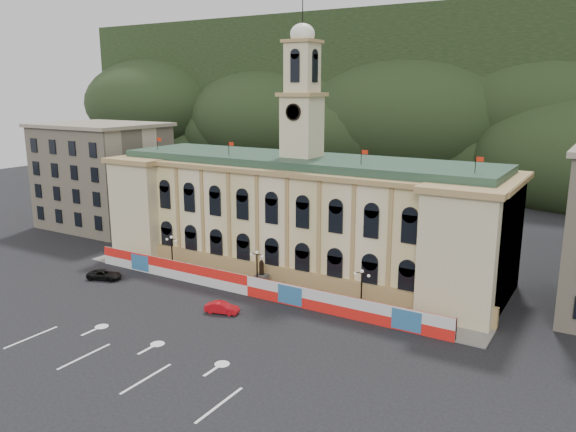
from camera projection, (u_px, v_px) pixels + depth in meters
The scene contains 13 objects.
ground at pixel (161, 342), 55.68m from camera, with size 260.00×260.00×0.00m, color black.
lane_markings at pixel (123, 362), 51.50m from camera, with size 26.00×10.00×0.02m, color white, non-canonical shape.
hill_ridge at pixel (473, 108), 153.14m from camera, with size 230.00×80.00×64.00m.
city_hall at pixel (300, 213), 76.99m from camera, with size 56.20×17.60×37.10m.
side_building_left at pixel (103, 175), 101.10m from camera, with size 21.00×17.00×18.60m.
hoarding_fence at pixel (249, 286), 67.94m from camera, with size 50.00×0.44×2.50m.
pavement at pixel (261, 288), 70.47m from camera, with size 56.00×5.50×0.16m, color slate.
statue at pixel (262, 279), 70.43m from camera, with size 1.40×1.40×3.72m.
lamp_left at pixel (172, 250), 76.24m from camera, with size 1.96×0.44×5.15m.
lamp_center at pixel (257, 267), 69.18m from camera, with size 1.96×0.44×5.15m.
lamp_right at pixel (362, 287), 62.12m from camera, with size 1.96×0.44×5.15m.
red_sedan at pixel (222, 308), 62.69m from camera, with size 4.07×2.33×1.27m, color #B30C13.
black_suv at pixel (105, 275), 73.81m from camera, with size 4.94×3.49×1.25m, color black.
Camera 1 is at (37.44, -37.56, 24.57)m, focal length 35.00 mm.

